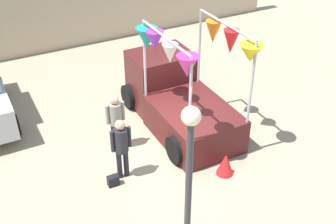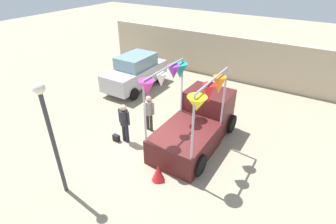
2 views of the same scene
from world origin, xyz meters
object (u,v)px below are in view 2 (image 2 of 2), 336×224
object	(u,v)px
vendor_truck	(197,121)
handbag	(116,138)
street_lamp	(49,126)
parked_car	(135,72)
person_vendor	(149,110)
person_customer	(124,120)
folded_kite_bundle_crimson	(158,173)

from	to	relation	value
vendor_truck	handbag	size ratio (longest dim) A/B	14.96
vendor_truck	street_lamp	world-z (taller)	street_lamp
parked_car	handbag	distance (m)	5.26
person_vendor	street_lamp	world-z (taller)	street_lamp
vendor_truck	person_customer	distance (m)	2.85
person_customer	handbag	world-z (taller)	person_customer
folded_kite_bundle_crimson	street_lamp	bearing A→B (deg)	-139.29
person_vendor	handbag	distance (m)	1.75
handbag	folded_kite_bundle_crimson	bearing A→B (deg)	-18.97
street_lamp	person_vendor	bearing A→B (deg)	86.36
street_lamp	parked_car	bearing A→B (deg)	111.56
street_lamp	folded_kite_bundle_crimson	bearing A→B (deg)	40.71
street_lamp	vendor_truck	bearing A→B (deg)	63.50
person_vendor	handbag	xyz separation A→B (m)	(-0.68, -1.38, -0.84)
handbag	street_lamp	bearing A→B (deg)	-81.85
vendor_truck	person_customer	xyz separation A→B (m)	(-2.37, -1.58, 0.09)
parked_car	street_lamp	size ratio (longest dim) A/B	1.07
vendor_truck	person_vendor	world-z (taller)	vendor_truck
person_customer	street_lamp	distance (m)	3.38
vendor_truck	person_vendor	size ratio (longest dim) A/B	2.57
vendor_truck	folded_kite_bundle_crimson	bearing A→B (deg)	-91.29
parked_car	folded_kite_bundle_crimson	size ratio (longest dim) A/B	6.67
person_vendor	street_lamp	xyz separation A→B (m)	(-0.27, -4.23, 1.48)
vendor_truck	street_lamp	size ratio (longest dim) A/B	1.12
person_customer	parked_car	bearing A→B (deg)	123.38
parked_car	folded_kite_bundle_crimson	xyz separation A→B (m)	(5.17, -5.46, -0.64)
person_customer	street_lamp	size ratio (longest dim) A/B	0.45
parked_car	person_customer	distance (m)	5.21
person_customer	handbag	size ratio (longest dim) A/B	5.99
person_vendor	folded_kite_bundle_crimson	distance (m)	3.11
person_customer	vendor_truck	bearing A→B (deg)	33.79
parked_car	handbag	world-z (taller)	parked_car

